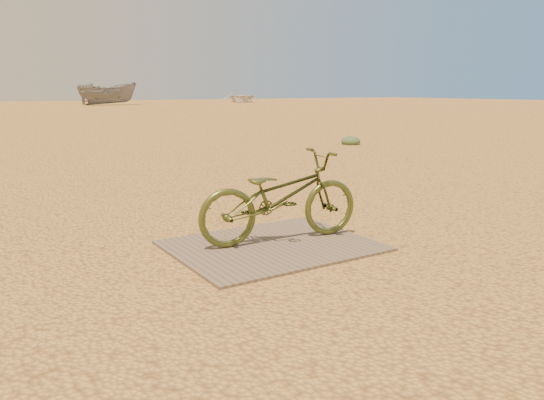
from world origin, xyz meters
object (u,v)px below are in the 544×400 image
plywood_board (272,246)px  boat_mid_right (108,94)px  bicycle (280,197)px  boat_far_right (242,97)px

plywood_board → boat_mid_right: (10.01, 41.14, 0.91)m
plywood_board → bicycle: bearing=28.5°
plywood_board → boat_mid_right: size_ratio=0.34×
boat_mid_right → boat_far_right: (14.08, 2.65, -0.39)m
plywood_board → boat_far_right: boat_far_right is taller
plywood_board → boat_far_right: bearing=61.2°
boat_mid_right → boat_far_right: 14.33m
bicycle → plywood_board: bearing=126.1°
boat_mid_right → boat_far_right: boat_mid_right is taller
plywood_board → boat_mid_right: boat_mid_right is taller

